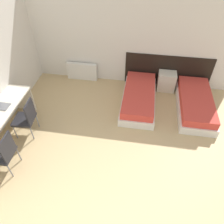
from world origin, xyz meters
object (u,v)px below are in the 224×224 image
at_px(bed_near_door, 195,103).
at_px(chair_near_notebook, 4,152).
at_px(bed_near_window, 139,98).
at_px(chair_near_laptop, 26,117).
at_px(nightstand, 166,81).

xyz_separation_m(bed_near_door, chair_near_notebook, (-3.80, -2.37, 0.30)).
distance_m(bed_near_window, bed_near_door, 1.43).
bearing_deg(bed_near_door, bed_near_window, 180.00).
relative_size(chair_near_laptop, chair_near_notebook, 1.00).
bearing_deg(nightstand, bed_near_window, -133.58).
relative_size(bed_near_window, chair_near_notebook, 2.04).
relative_size(nightstand, chair_near_laptop, 0.59).
height_order(bed_near_door, chair_near_laptop, chair_near_laptop).
height_order(bed_near_window, chair_near_notebook, chair_near_notebook).
bearing_deg(nightstand, bed_near_door, -46.42).
distance_m(nightstand, chair_near_laptop, 3.78).
bearing_deg(nightstand, chair_near_notebook, -134.67).
relative_size(bed_near_window, bed_near_door, 1.00).
distance_m(bed_near_window, nightstand, 1.04).
distance_m(bed_near_door, chair_near_laptop, 4.07).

